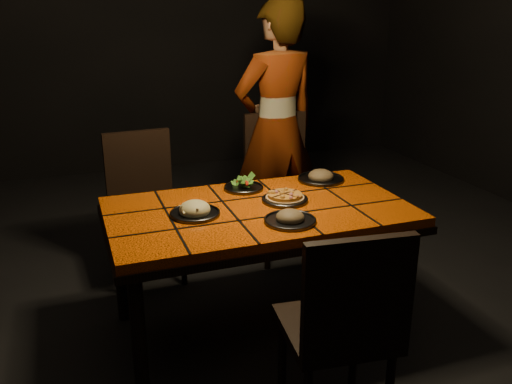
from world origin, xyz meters
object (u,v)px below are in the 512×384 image
object	(u,v)px
chair_far_right	(280,175)
diner	(276,129)
dining_table	(259,221)
chair_near	(345,322)
chair_far_left	(144,196)
plate_pasta	(195,211)
plate_pizza	(285,198)

from	to	relation	value
chair_far_right	diner	world-z (taller)	diner
dining_table	chair_near	bearing A→B (deg)	-86.94
dining_table	chair_far_left	bearing A→B (deg)	118.01
diner	plate_pasta	distance (m)	1.35
chair_far_left	chair_far_right	bearing A→B (deg)	-1.25
dining_table	chair_near	xyz separation A→B (m)	(0.05, -0.89, -0.11)
dining_table	chair_far_left	world-z (taller)	chair_far_left
diner	plate_pasta	world-z (taller)	diner
plate_pizza	plate_pasta	size ratio (longest dim) A/B	1.08
dining_table	plate_pasta	xyz separation A→B (m)	(-0.35, 0.00, 0.10)
chair_far_left	plate_pasta	bearing A→B (deg)	-85.18
chair_far_right	plate_pizza	world-z (taller)	chair_far_right
chair_near	dining_table	bearing A→B (deg)	-80.81
chair_near	chair_far_left	size ratio (longest dim) A/B	0.99
chair_near	chair_far_right	world-z (taller)	chair_far_right
diner	plate_pizza	distance (m)	1.06
chair_far_left	chair_far_right	distance (m)	1.00
chair_far_left	diner	xyz separation A→B (m)	(1.00, 0.11, 0.36)
dining_table	chair_near	size ratio (longest dim) A/B	1.65
diner	plate_pizza	bearing A→B (deg)	59.61
chair_far_right	diner	distance (m)	0.34
plate_pizza	plate_pasta	world-z (taller)	plate_pasta
chair_near	chair_far_left	world-z (taller)	chair_far_left
dining_table	plate_pizza	world-z (taller)	plate_pizza
chair_far_left	chair_far_right	xyz separation A→B (m)	(1.00, 0.04, 0.03)
dining_table	diner	size ratio (longest dim) A/B	0.88
dining_table	chair_near	world-z (taller)	chair_near
plate_pizza	chair_far_left	bearing A→B (deg)	126.70
chair_far_left	plate_pizza	world-z (taller)	chair_far_left
chair_far_left	dining_table	bearing A→B (deg)	-65.75
diner	plate_pasta	xyz separation A→B (m)	(-0.86, -1.02, -0.15)
chair_near	diner	bearing A→B (deg)	-97.45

